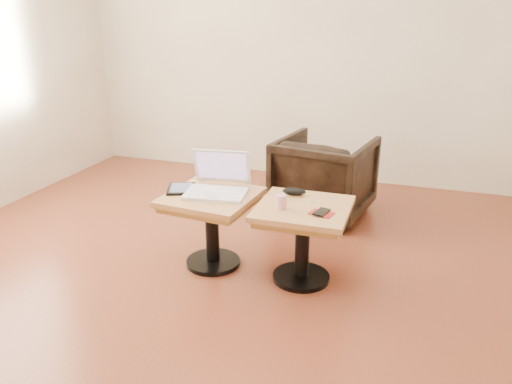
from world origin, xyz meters
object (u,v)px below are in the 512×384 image
(side_table_right, at_px, (303,225))
(armchair, at_px, (324,177))
(side_table_left, at_px, (212,212))
(striped_cup, at_px, (281,202))
(laptop, at_px, (218,184))

(side_table_right, height_order, armchair, armchair)
(side_table_left, distance_m, armchair, 1.17)
(side_table_right, distance_m, armchair, 1.07)
(striped_cup, height_order, armchair, armchair)
(side_table_right, height_order, laptop, laptop)
(side_table_right, xyz_separation_m, striped_cup, (-0.11, -0.08, 0.16))
(striped_cup, bearing_deg, laptop, 162.70)
(side_table_left, bearing_deg, armchair, 69.73)
(armchair, bearing_deg, striped_cup, 98.67)
(side_table_right, relative_size, striped_cup, 6.48)
(armchair, bearing_deg, laptop, 74.73)
(side_table_left, xyz_separation_m, laptop, (0.02, 0.05, 0.17))
(striped_cup, bearing_deg, side_table_left, 169.48)
(side_table_right, height_order, striped_cup, striped_cup)
(striped_cup, distance_m, armchair, 1.16)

